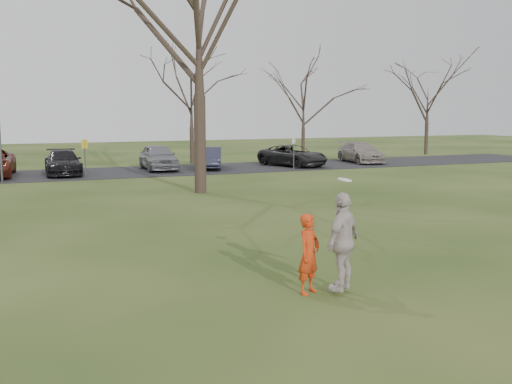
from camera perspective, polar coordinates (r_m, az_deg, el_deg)
ground at (r=12.20m, az=7.41°, el=-9.34°), size 120.00×120.00×0.00m
parking_strip at (r=35.73m, az=-13.18°, el=1.81°), size 62.00×6.50×0.04m
player_defender at (r=11.87m, az=5.02°, el=-5.84°), size 0.69×0.62×1.58m
car_3 at (r=35.11m, az=-17.75°, el=2.69°), size 2.10×4.75×1.35m
car_4 at (r=36.51m, az=-9.21°, el=3.28°), size 2.02×4.59×1.54m
car_5 at (r=36.95m, az=-4.39°, el=3.22°), size 2.63×4.19×1.30m
car_6 at (r=38.68m, az=3.49°, el=3.45°), size 3.69×5.28×1.34m
car_7 at (r=41.95m, az=9.85°, el=3.69°), size 2.42×4.83×1.35m
catching_play at (r=11.88m, az=8.21°, el=-4.63°), size 1.21×1.01×2.21m
sign_yellow at (r=32.36m, az=-15.86°, el=3.67°), size 0.35×0.35×2.08m
sign_white at (r=35.85m, az=3.59°, el=4.31°), size 0.35×0.35×2.08m
big_tree at (r=26.50m, az=-5.43°, el=15.12°), size 9.00×9.00×14.00m
small_tree_row at (r=41.42m, az=-8.51°, el=8.08°), size 55.00×5.90×8.50m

